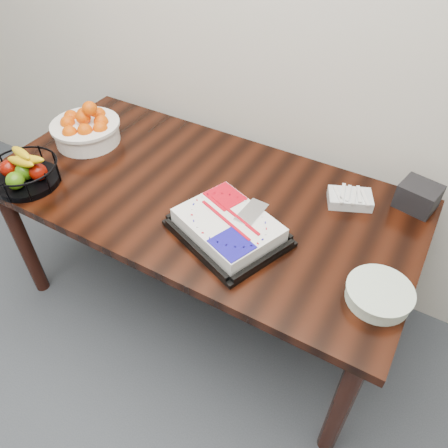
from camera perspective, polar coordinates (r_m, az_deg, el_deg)
The scene contains 7 objects.
table at distance 1.89m, azimuth -3.13°, elevation 2.31°, with size 1.80×0.90×0.75m.
cake_tray at distance 1.61m, azimuth 0.55°, elevation -0.43°, with size 0.50×0.45×0.08m.
tangerine_bowl at distance 2.19m, azimuth -17.68°, elevation 12.20°, with size 0.32×0.32×0.20m.
fruit_basket at distance 2.01m, azimuth -24.64°, elevation 6.26°, with size 0.28×0.28×0.15m.
plate_stack at distance 1.50m, azimuth 19.57°, elevation -8.66°, with size 0.22×0.22×0.05m.
fork_bag at distance 1.82m, azimuth 16.12°, elevation 3.25°, with size 0.20×0.17×0.05m.
napkin_box at distance 1.88m, azimuth 24.02°, elevation 3.31°, with size 0.15×0.12×0.10m, color black.
Camera 1 is at (0.80, 0.82, 1.90)m, focal length 35.00 mm.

